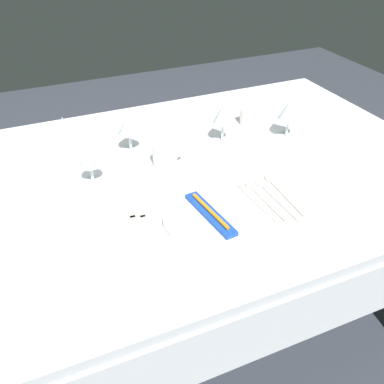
{
  "coord_description": "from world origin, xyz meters",
  "views": [
    {
      "loc": [
        -0.41,
        -1.09,
        1.47
      ],
      "look_at": [
        0.01,
        -0.14,
        0.76
      ],
      "focal_mm": 41.07,
      "sensor_mm": 36.0,
      "label": 1
    }
  ],
  "objects_px": {
    "wine_glass_far": "(90,158)",
    "dinner_plate": "(210,219)",
    "fork_inner": "(139,231)",
    "wine_glass_centre": "(289,111)",
    "spoon_dessert": "(272,194)",
    "wine_glass_right": "(129,126)",
    "spoon_tea": "(280,190)",
    "coffee_cup_right": "(250,116)",
    "dinner_knife": "(258,203)",
    "fork_outer": "(150,231)",
    "spoon_soup": "(261,196)",
    "toothbrush_package": "(210,214)",
    "wine_glass_left": "(223,116)",
    "napkin_folded": "(66,139)",
    "coffee_cup_left": "(166,154)"
  },
  "relations": [
    {
      "from": "dinner_knife",
      "to": "wine_glass_left",
      "type": "bearing_deg",
      "value": 78.59
    },
    {
      "from": "fork_inner",
      "to": "dinner_plate",
      "type": "bearing_deg",
      "value": -10.86
    },
    {
      "from": "toothbrush_package",
      "to": "spoon_tea",
      "type": "height_order",
      "value": "toothbrush_package"
    },
    {
      "from": "dinner_plate",
      "to": "dinner_knife",
      "type": "xyz_separation_m",
      "value": [
        0.16,
        0.02,
        -0.01
      ]
    },
    {
      "from": "wine_glass_centre",
      "to": "wine_glass_left",
      "type": "bearing_deg",
      "value": 165.78
    },
    {
      "from": "toothbrush_package",
      "to": "coffee_cup_left",
      "type": "height_order",
      "value": "coffee_cup_left"
    },
    {
      "from": "wine_glass_far",
      "to": "dinner_plate",
      "type": "bearing_deg",
      "value": -52.32
    },
    {
      "from": "coffee_cup_right",
      "to": "wine_glass_centre",
      "type": "distance_m",
      "value": 0.16
    },
    {
      "from": "dinner_plate",
      "to": "fork_outer",
      "type": "height_order",
      "value": "dinner_plate"
    },
    {
      "from": "toothbrush_package",
      "to": "spoon_dessert",
      "type": "distance_m",
      "value": 0.22
    },
    {
      "from": "coffee_cup_right",
      "to": "wine_glass_right",
      "type": "bearing_deg",
      "value": -178.96
    },
    {
      "from": "dinner_knife",
      "to": "spoon_soup",
      "type": "distance_m",
      "value": 0.04
    },
    {
      "from": "coffee_cup_left",
      "to": "wine_glass_far",
      "type": "relative_size",
      "value": 0.83
    },
    {
      "from": "fork_inner",
      "to": "spoon_soup",
      "type": "distance_m",
      "value": 0.37
    },
    {
      "from": "fork_inner",
      "to": "wine_glass_centre",
      "type": "bearing_deg",
      "value": 24.56
    },
    {
      "from": "dinner_plate",
      "to": "spoon_dessert",
      "type": "relative_size",
      "value": 1.12
    },
    {
      "from": "coffee_cup_left",
      "to": "fork_outer",
      "type": "bearing_deg",
      "value": -118.31
    },
    {
      "from": "dinner_plate",
      "to": "coffee_cup_left",
      "type": "bearing_deg",
      "value": 91.4
    },
    {
      "from": "wine_glass_far",
      "to": "spoon_dessert",
      "type": "bearing_deg",
      "value": -30.91
    },
    {
      "from": "wine_glass_right",
      "to": "dinner_knife",
      "type": "bearing_deg",
      "value": -61.22
    },
    {
      "from": "spoon_soup",
      "to": "wine_glass_right",
      "type": "height_order",
      "value": "wine_glass_right"
    },
    {
      "from": "toothbrush_package",
      "to": "spoon_dessert",
      "type": "height_order",
      "value": "toothbrush_package"
    },
    {
      "from": "dinner_plate",
      "to": "spoon_dessert",
      "type": "distance_m",
      "value": 0.22
    },
    {
      "from": "fork_outer",
      "to": "dinner_knife",
      "type": "xyz_separation_m",
      "value": [
        0.32,
        -0.01,
        0.0
      ]
    },
    {
      "from": "coffee_cup_right",
      "to": "wine_glass_far",
      "type": "height_order",
      "value": "wine_glass_far"
    },
    {
      "from": "wine_glass_left",
      "to": "spoon_tea",
      "type": "bearing_deg",
      "value": -87.04
    },
    {
      "from": "toothbrush_package",
      "to": "fork_outer",
      "type": "height_order",
      "value": "toothbrush_package"
    },
    {
      "from": "fork_inner",
      "to": "napkin_folded",
      "type": "xyz_separation_m",
      "value": [
        -0.1,
        0.45,
        0.07
      ]
    },
    {
      "from": "coffee_cup_left",
      "to": "spoon_dessert",
      "type": "bearing_deg",
      "value": -50.24
    },
    {
      "from": "dinner_plate",
      "to": "spoon_tea",
      "type": "xyz_separation_m",
      "value": [
        0.25,
        0.05,
        -0.01
      ]
    },
    {
      "from": "fork_outer",
      "to": "coffee_cup_left",
      "type": "relative_size",
      "value": 2.15
    },
    {
      "from": "fork_inner",
      "to": "coffee_cup_left",
      "type": "bearing_deg",
      "value": 56.7
    },
    {
      "from": "spoon_dessert",
      "to": "wine_glass_far",
      "type": "xyz_separation_m",
      "value": [
        -0.46,
        0.28,
        0.08
      ]
    },
    {
      "from": "spoon_dessert",
      "to": "wine_glass_right",
      "type": "bearing_deg",
      "value": 125.55
    },
    {
      "from": "fork_outer",
      "to": "coffee_cup_right",
      "type": "bearing_deg",
      "value": 38.61
    },
    {
      "from": "wine_glass_centre",
      "to": "napkin_folded",
      "type": "bearing_deg",
      "value": 168.87
    },
    {
      "from": "wine_glass_centre",
      "to": "napkin_folded",
      "type": "distance_m",
      "value": 0.76
    },
    {
      "from": "dinner_knife",
      "to": "spoon_tea",
      "type": "height_order",
      "value": "spoon_tea"
    },
    {
      "from": "dinner_plate",
      "to": "toothbrush_package",
      "type": "height_order",
      "value": "toothbrush_package"
    },
    {
      "from": "dinner_plate",
      "to": "fork_inner",
      "type": "xyz_separation_m",
      "value": [
        -0.19,
        0.04,
        -0.01
      ]
    },
    {
      "from": "spoon_soup",
      "to": "napkin_folded",
      "type": "xyz_separation_m",
      "value": [
        -0.47,
        0.44,
        0.07
      ]
    },
    {
      "from": "spoon_soup",
      "to": "wine_glass_far",
      "type": "xyz_separation_m",
      "value": [
        -0.43,
        0.27,
        0.08
      ]
    },
    {
      "from": "fork_outer",
      "to": "fork_inner",
      "type": "bearing_deg",
      "value": 155.84
    },
    {
      "from": "spoon_tea",
      "to": "coffee_cup_right",
      "type": "height_order",
      "value": "coffee_cup_right"
    },
    {
      "from": "dinner_knife",
      "to": "spoon_dessert",
      "type": "xyz_separation_m",
      "value": [
        0.06,
        0.02,
        0.0
      ]
    },
    {
      "from": "fork_outer",
      "to": "spoon_tea",
      "type": "distance_m",
      "value": 0.42
    },
    {
      "from": "dinner_plate",
      "to": "wine_glass_left",
      "type": "height_order",
      "value": "wine_glass_left"
    },
    {
      "from": "coffee_cup_right",
      "to": "wine_glass_centre",
      "type": "xyz_separation_m",
      "value": [
        0.08,
        -0.13,
        0.06
      ]
    },
    {
      "from": "wine_glass_centre",
      "to": "wine_glass_far",
      "type": "xyz_separation_m",
      "value": [
        -0.71,
        -0.02,
        -0.01
      ]
    },
    {
      "from": "fork_outer",
      "to": "spoon_soup",
      "type": "height_order",
      "value": "spoon_soup"
    }
  ]
}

